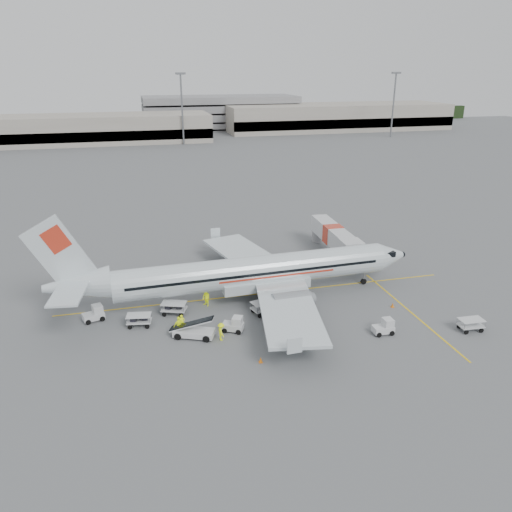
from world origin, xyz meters
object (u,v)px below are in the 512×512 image
object	(u,v)px
jet_bridge	(333,241)
belt_loader	(194,324)
tug_fore	(383,327)
aircraft	(254,252)
tug_aft	(93,313)
tug_mid	(233,324)

from	to	relation	value
jet_bridge	belt_loader	size ratio (longest dim) A/B	3.07
belt_loader	tug_fore	bearing A→B (deg)	11.09
aircraft	jet_bridge	size ratio (longest dim) A/B	2.55
jet_bridge	belt_loader	world-z (taller)	jet_bridge
jet_bridge	tug_aft	world-z (taller)	jet_bridge
jet_bridge	aircraft	bearing A→B (deg)	-140.19
aircraft	belt_loader	size ratio (longest dim) A/B	7.83
tug_fore	tug_aft	distance (m)	28.50
aircraft	belt_loader	bearing A→B (deg)	-140.22
jet_bridge	belt_loader	distance (m)	27.34
tug_aft	aircraft	bearing A→B (deg)	-14.04
tug_aft	tug_fore	bearing A→B (deg)	-37.25
belt_loader	tug_mid	size ratio (longest dim) A/B	2.52
tug_mid	tug_aft	xyz separation A→B (m)	(-13.11, 5.51, 0.02)
jet_bridge	tug_aft	distance (m)	32.59
aircraft	tug_mid	size ratio (longest dim) A/B	19.76
tug_mid	tug_fore	bearing A→B (deg)	10.39
belt_loader	tug_aft	world-z (taller)	belt_loader
tug_fore	tug_aft	xyz separation A→B (m)	(-26.86, 9.54, 0.03)
jet_bridge	tug_fore	bearing A→B (deg)	-97.80
belt_loader	jet_bridge	bearing A→B (deg)	62.90
aircraft	tug_aft	distance (m)	17.56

